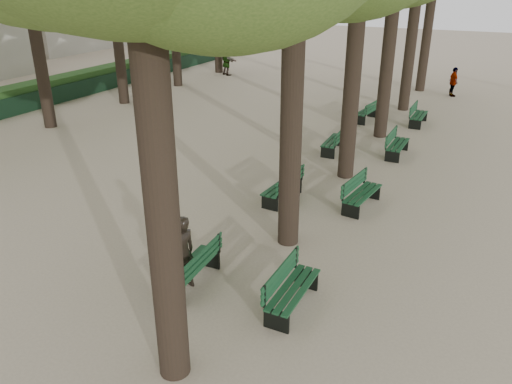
% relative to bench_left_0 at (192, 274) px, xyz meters
% --- Properties ---
extents(ground, '(120.00, 120.00, 0.00)m').
position_rel_bench_left_0_xyz_m(ground, '(-0.37, -0.32, -0.27)').
color(ground, tan).
rests_on(ground, ground).
extents(bench_left_0, '(0.66, 1.83, 0.92)m').
position_rel_bench_left_0_xyz_m(bench_left_0, '(0.00, 0.00, 0.00)').
color(bench_left_0, black).
rests_on(bench_left_0, ground).
extents(bench_left_1, '(0.70, 1.84, 0.92)m').
position_rel_bench_left_0_xyz_m(bench_left_1, '(-0.00, 4.95, 0.00)').
color(bench_left_1, black).
rests_on(bench_left_1, ground).
extents(bench_left_2, '(0.64, 1.82, 0.92)m').
position_rel_bench_left_0_xyz_m(bench_left_2, '(0.00, 9.89, 0.00)').
color(bench_left_2, black).
rests_on(bench_left_2, ground).
extents(bench_left_3, '(0.80, 1.86, 0.92)m').
position_rel_bench_left_0_xyz_m(bench_left_3, '(-0.00, 14.78, 0.00)').
color(bench_left_3, black).
rests_on(bench_left_3, ground).
extents(bench_right_0, '(0.58, 1.80, 0.92)m').
position_rel_bench_left_0_xyz_m(bench_right_0, '(2.27, 0.19, 0.00)').
color(bench_right_0, black).
rests_on(bench_right_0, ground).
extents(bench_right_1, '(0.80, 1.86, 0.92)m').
position_rel_bench_left_0_xyz_m(bench_right_1, '(2.27, 5.48, 0.00)').
color(bench_right_1, black).
rests_on(bench_right_1, ground).
extents(bench_right_2, '(0.60, 1.81, 0.92)m').
position_rel_bench_left_0_xyz_m(bench_right_2, '(2.27, 10.50, 0.00)').
color(bench_right_2, black).
rests_on(bench_right_2, ground).
extents(bench_right_3, '(0.59, 1.81, 0.92)m').
position_rel_bench_left_0_xyz_m(bench_right_3, '(2.27, 15.15, 0.00)').
color(bench_right_3, black).
rests_on(bench_right_3, ground).
extents(man_with_map, '(0.71, 0.77, 1.73)m').
position_rel_bench_left_0_xyz_m(man_with_map, '(-0.08, -0.19, 0.59)').
color(man_with_map, black).
rests_on(man_with_map, ground).
extents(pedestrian_c, '(0.71, 0.98, 1.59)m').
position_rel_bench_left_0_xyz_m(pedestrian_c, '(2.98, 21.86, 0.53)').
color(pedestrian_c, '#262628').
rests_on(pedestrian_c, ground).
extents(pedestrian_e, '(1.71, 1.16, 1.87)m').
position_rel_bench_left_0_xyz_m(pedestrian_e, '(-11.40, 22.03, 0.67)').
color(pedestrian_e, '#262628').
rests_on(pedestrian_e, ground).
extents(fence, '(0.08, 42.00, 0.90)m').
position_rel_bench_left_0_xyz_m(fence, '(-15.37, 10.68, 0.18)').
color(fence, black).
rests_on(fence, ground).
extents(hedge, '(1.20, 42.00, 1.20)m').
position_rel_bench_left_0_xyz_m(hedge, '(-16.07, 10.68, 0.33)').
color(hedge, '#1D4317').
rests_on(hedge, ground).
extents(building_far, '(12.00, 16.00, 7.00)m').
position_rel_bench_left_0_xyz_m(building_far, '(-33.37, 29.68, 3.23)').
color(building_far, '#B7B2A3').
rests_on(building_far, ground).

